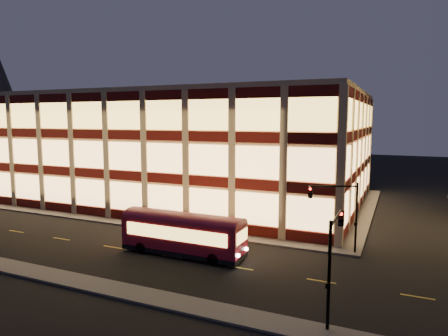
% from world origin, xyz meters
% --- Properties ---
extents(ground, '(200.00, 200.00, 0.00)m').
position_xyz_m(ground, '(0.00, 0.00, 0.00)').
color(ground, black).
rests_on(ground, ground).
extents(sidewalk_office_south, '(54.00, 2.00, 0.15)m').
position_xyz_m(sidewalk_office_south, '(-3.00, 1.00, 0.07)').
color(sidewalk_office_south, '#514F4C').
rests_on(sidewalk_office_south, ground).
extents(sidewalk_office_east, '(2.00, 30.00, 0.15)m').
position_xyz_m(sidewalk_office_east, '(23.00, 17.00, 0.07)').
color(sidewalk_office_east, '#514F4C').
rests_on(sidewalk_office_east, ground).
extents(sidewalk_near, '(100.00, 2.00, 0.15)m').
position_xyz_m(sidewalk_near, '(0.00, -13.00, 0.07)').
color(sidewalk_near, '#514F4C').
rests_on(sidewalk_near, ground).
extents(office_building, '(50.45, 30.45, 14.50)m').
position_xyz_m(office_building, '(-2.91, 16.91, 7.25)').
color(office_building, tan).
rests_on(office_building, ground).
extents(church_tower, '(5.00, 5.00, 18.00)m').
position_xyz_m(church_tower, '(-70.00, 40.00, 9.00)').
color(church_tower, '#2D2621').
rests_on(church_tower, ground).
extents(traffic_signal_far, '(3.79, 1.87, 6.00)m').
position_xyz_m(traffic_signal_far, '(22.21, 0.24, 4.11)').
color(traffic_signal_far, black).
rests_on(traffic_signal_far, ground).
extents(traffic_signal_near, '(0.32, 4.45, 6.00)m').
position_xyz_m(traffic_signal_near, '(23.50, -11.03, 4.13)').
color(traffic_signal_near, black).
rests_on(traffic_signal_near, ground).
extents(trolley_bus, '(10.47, 2.81, 3.54)m').
position_xyz_m(trolley_bus, '(10.52, -5.08, 1.96)').
color(trolley_bus, maroon).
rests_on(trolley_bus, ground).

